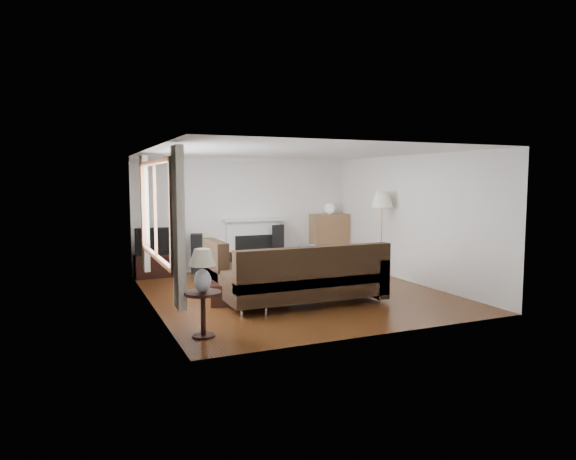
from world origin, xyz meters
name	(u,v)px	position (x,y,z in m)	size (l,w,h in m)	color
room	(295,223)	(0.00, 0.00, 1.25)	(5.10, 5.60, 2.54)	#4F2811
window	(155,210)	(-2.45, -0.20, 1.55)	(0.12, 2.74, 1.54)	brown
curtain_near	(179,228)	(-2.40, -1.72, 1.40)	(0.10, 0.35, 2.10)	beige
curtain_far	(145,214)	(-2.40, 1.32, 1.40)	(0.10, 0.35, 2.10)	beige
fireplace	(253,244)	(0.15, 2.64, 0.57)	(1.40, 0.26, 1.15)	white
tv_stand	(158,266)	(-2.00, 2.50, 0.23)	(0.94, 0.42, 0.47)	black
television	(159,241)	(-1.97, 2.50, 0.75)	(1.00, 0.13, 0.57)	black
speaker_left	(197,254)	(-1.17, 2.55, 0.43)	(0.24, 0.29, 0.86)	black
speaker_right	(278,247)	(0.71, 2.52, 0.49)	(0.27, 0.33, 0.99)	black
bookshelf	(329,239)	(2.03, 2.51, 0.60)	(0.88, 0.42, 1.20)	#8F6642
globe_lamp	(330,209)	(2.03, 2.51, 1.33)	(0.25, 0.25, 0.25)	white
sectional_sofa	(305,276)	(-0.20, -0.84, 0.46)	(2.85, 2.08, 0.92)	black
coffee_table	(265,276)	(-0.30, 0.72, 0.19)	(0.98, 0.53, 0.38)	olive
footstool	(225,294)	(-1.41, -0.39, 0.17)	(0.41, 0.41, 0.35)	black
floor_lamp	(382,235)	(2.22, 0.59, 0.89)	(0.46, 0.46, 1.79)	#BD8241
side_table	(203,314)	(-2.15, -1.93, 0.30)	(0.47, 0.47, 0.59)	black
table_lamp	(202,271)	(-2.15, -1.93, 0.86)	(0.34, 0.34, 0.55)	silver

